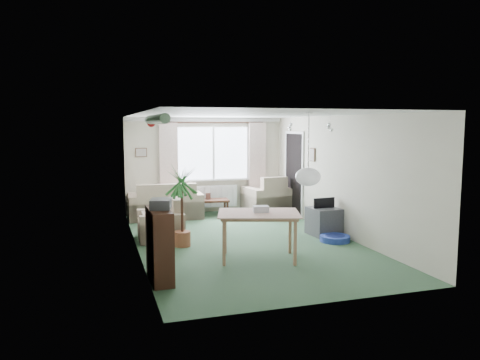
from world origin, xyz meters
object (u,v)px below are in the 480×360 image
object	(u,v)px
armchair_left	(160,219)
pet_bed	(335,238)
sofa	(166,200)
coffee_table	(211,207)
bookshelf	(160,245)
houseplant	(182,206)
dining_table	(259,237)
armchair_corner	(267,194)
tv_cube	(324,221)

from	to	relation	value
armchair_left	pet_bed	xyz separation A→B (m)	(3.15, -1.17, -0.34)
armchair_left	sofa	bearing A→B (deg)	170.83
sofa	coffee_table	bearing A→B (deg)	-177.29
sofa	bookshelf	world-z (taller)	bookshelf
houseplant	bookshelf	bearing A→B (deg)	-110.00
sofa	armchair_left	world-z (taller)	sofa
coffee_table	houseplant	size ratio (longest dim) A/B	0.59
sofa	armchair_left	size ratio (longest dim) A/B	1.94
houseplant	dining_table	world-z (taller)	houseplant
sofa	pet_bed	xyz separation A→B (m)	(2.75, -3.25, -0.37)
armchair_corner	coffee_table	bearing A→B (deg)	-6.21
sofa	tv_cube	size ratio (longest dim) A/B	2.83
armchair_corner	pet_bed	size ratio (longest dim) A/B	1.85
dining_table	pet_bed	distance (m)	1.95
armchair_left	houseplant	size ratio (longest dim) A/B	0.60
pet_bed	armchair_corner	bearing A→B (deg)	93.11
armchair_corner	pet_bed	distance (m)	3.26
coffee_table	houseplant	bearing A→B (deg)	-113.62
tv_cube	houseplant	bearing A→B (deg)	177.01
pet_bed	coffee_table	bearing A→B (deg)	116.89
coffee_table	pet_bed	size ratio (longest dim) A/B	1.55
coffee_table	tv_cube	distance (m)	3.18
armchair_corner	armchair_left	size ratio (longest dim) A/B	1.19
pet_bed	bookshelf	bearing A→B (deg)	-160.13
armchair_corner	armchair_left	world-z (taller)	armchair_corner
armchair_left	houseplant	xyz separation A→B (m)	(0.31, -0.66, 0.35)
dining_table	pet_bed	size ratio (longest dim) A/B	2.15
armchair_left	pet_bed	size ratio (longest dim) A/B	1.56
armchair_corner	tv_cube	world-z (taller)	armchair_corner
pet_bed	tv_cube	bearing A→B (deg)	84.91
armchair_corner	pet_bed	world-z (taller)	armchair_corner
coffee_table	pet_bed	world-z (taller)	coffee_table
armchair_left	bookshelf	bearing A→B (deg)	-6.22
pet_bed	houseplant	bearing A→B (deg)	169.73
armchair_left	bookshelf	size ratio (longest dim) A/B	0.86
armchair_left	dining_table	distance (m)	2.30
armchair_corner	tv_cube	size ratio (longest dim) A/B	1.73
sofa	armchair_corner	distance (m)	2.58
armchair_corner	coffee_table	distance (m)	1.50
sofa	coffee_table	world-z (taller)	sofa
armchair_corner	coffee_table	xyz separation A→B (m)	(-1.47, 0.02, -0.27)
dining_table	pet_bed	xyz separation A→B (m)	(1.79, 0.69, -0.32)
coffee_table	dining_table	bearing A→B (deg)	-92.09
armchair_left	coffee_table	size ratio (longest dim) A/B	1.01
coffee_table	bookshelf	distance (m)	4.88
houseplant	dining_table	distance (m)	1.64
coffee_table	armchair_corner	bearing A→B (deg)	-0.97
bookshelf	pet_bed	size ratio (longest dim) A/B	1.82
armchair_corner	pet_bed	bearing A→B (deg)	87.87
dining_table	tv_cube	world-z (taller)	dining_table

